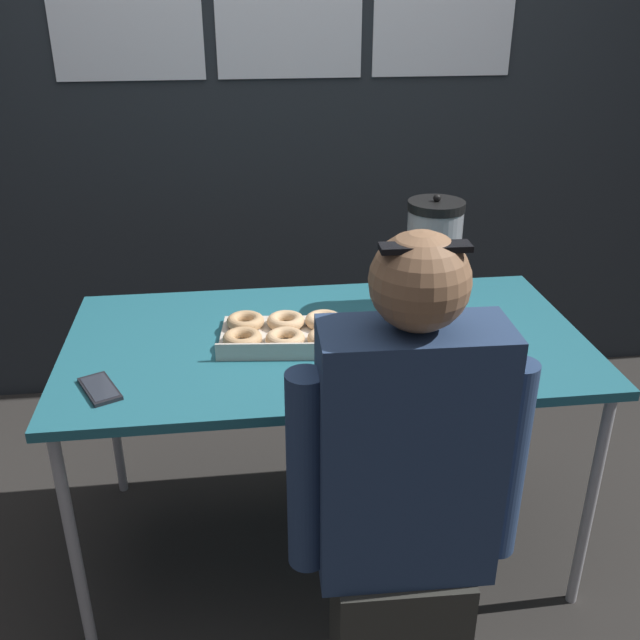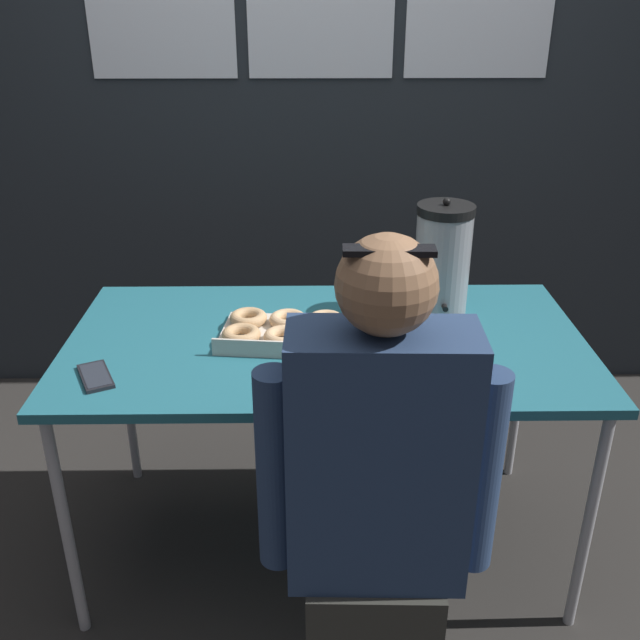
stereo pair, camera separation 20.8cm
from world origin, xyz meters
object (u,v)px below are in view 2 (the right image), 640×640
at_px(donut_box, 300,333).
at_px(coffee_urn, 442,260).
at_px(cell_phone, 96,376).
at_px(person_seated, 377,516).

distance_m(donut_box, coffee_urn, 0.50).
relative_size(coffee_urn, cell_phone, 2.17).
relative_size(cell_phone, person_seated, 0.13).
height_order(coffee_urn, person_seated, person_seated).
bearing_deg(coffee_urn, donut_box, -156.61).
bearing_deg(person_seated, coffee_urn, -106.56).
height_order(donut_box, cell_phone, donut_box).
xyz_separation_m(coffee_urn, cell_phone, (-0.98, -0.41, -0.17)).
bearing_deg(coffee_urn, person_seated, -108.19).
bearing_deg(cell_phone, person_seated, -53.63).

